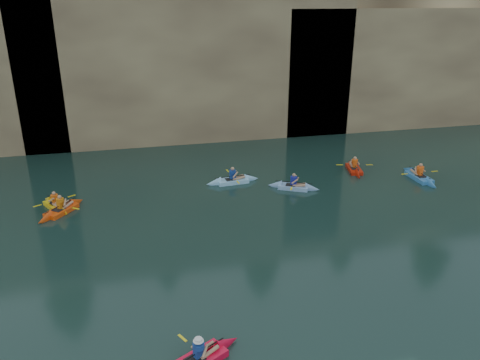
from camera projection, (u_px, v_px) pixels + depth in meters
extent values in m
plane|color=black|center=(236.00, 336.00, 15.06)|extent=(160.00, 160.00, 0.00)
cube|color=tan|center=(157.00, 50.00, 40.07)|extent=(70.00, 16.00, 12.00)
cube|color=tan|center=(193.00, 64.00, 33.90)|extent=(24.00, 2.40, 11.40)
cube|color=tan|center=(434.00, 66.00, 38.52)|extent=(26.00, 2.40, 9.84)
cube|color=black|center=(113.00, 126.00, 33.51)|extent=(3.50, 1.00, 3.20)
cube|color=black|center=(298.00, 107.00, 36.30)|extent=(5.00, 1.00, 4.50)
cube|color=red|center=(199.00, 360.00, 13.88)|extent=(2.40, 1.75, 0.27)
cone|color=red|center=(227.00, 343.00, 14.57)|extent=(1.06, 1.01, 0.70)
cube|color=black|center=(195.00, 359.00, 13.75)|extent=(0.69, 0.65, 0.04)
cube|color=navy|center=(199.00, 350.00, 13.75)|extent=(0.36, 0.32, 0.44)
sphere|color=tan|center=(198.00, 341.00, 13.64)|extent=(0.19, 0.19, 0.19)
cylinder|color=black|center=(199.00, 352.00, 13.78)|extent=(1.66, 0.92, 0.04)
cube|color=yellow|center=(182.00, 338.00, 14.36)|extent=(0.27, 0.41, 0.02)
cylinder|color=white|center=(198.00, 340.00, 13.62)|extent=(0.32, 0.32, 0.09)
cube|color=#ED490F|center=(61.00, 210.00, 23.67)|extent=(2.05, 2.38, 0.26)
cone|color=#ED490F|center=(77.00, 202.00, 24.64)|extent=(1.09, 1.11, 0.72)
cone|color=#ED490F|center=(45.00, 219.00, 22.70)|extent=(1.09, 1.11, 0.72)
cube|color=black|center=(59.00, 209.00, 23.51)|extent=(0.69, 0.71, 0.04)
cube|color=orange|center=(60.00, 203.00, 23.53)|extent=(0.37, 0.39, 0.48)
sphere|color=tan|center=(59.00, 197.00, 23.41)|extent=(0.20, 0.20, 0.20)
cylinder|color=black|center=(61.00, 205.00, 23.57)|extent=(1.31, 1.72, 0.04)
cube|color=yellow|center=(46.00, 202.00, 23.93)|extent=(0.38, 0.32, 0.02)
cube|color=yellow|center=(76.00, 208.00, 23.21)|extent=(0.38, 0.32, 0.02)
cube|color=#81A9D9|center=(293.00, 187.00, 26.61)|extent=(2.38, 1.72, 0.26)
cone|color=#81A9D9|center=(312.00, 189.00, 26.36)|extent=(1.05, 1.00, 0.71)
cone|color=#81A9D9|center=(275.00, 185.00, 26.85)|extent=(1.05, 1.00, 0.71)
cube|color=black|center=(291.00, 185.00, 26.60)|extent=(0.69, 0.65, 0.04)
cube|color=navy|center=(294.00, 181.00, 26.47)|extent=(0.38, 0.33, 0.48)
sphere|color=tan|center=(294.00, 175.00, 26.34)|extent=(0.20, 0.20, 0.20)
cylinder|color=black|center=(294.00, 182.00, 26.51)|extent=(1.88, 1.00, 0.04)
cube|color=yellow|center=(296.00, 177.00, 27.37)|extent=(0.26, 0.41, 0.02)
cube|color=yellow|center=(291.00, 189.00, 25.65)|extent=(0.26, 0.41, 0.02)
cube|color=red|center=(354.00, 169.00, 29.41)|extent=(1.28, 2.54, 0.26)
cone|color=red|center=(350.00, 163.00, 30.48)|extent=(0.88, 1.00, 0.70)
cone|color=red|center=(358.00, 175.00, 28.34)|extent=(0.88, 1.00, 0.70)
cube|color=black|center=(355.00, 168.00, 29.23)|extent=(0.55, 0.64, 0.04)
cube|color=#DF5612|center=(355.00, 163.00, 29.27)|extent=(0.28, 0.36, 0.47)
sphere|color=tan|center=(355.00, 158.00, 29.15)|extent=(0.20, 0.20, 0.20)
cylinder|color=black|center=(354.00, 165.00, 29.31)|extent=(0.52, 2.03, 0.04)
cube|color=yellow|center=(339.00, 165.00, 29.31)|extent=(0.43, 0.17, 0.02)
cube|color=yellow|center=(369.00, 165.00, 29.31)|extent=(0.43, 0.17, 0.02)
cube|color=yellow|center=(56.00, 205.00, 24.23)|extent=(1.68, 2.19, 0.25)
cone|color=yellow|center=(64.00, 211.00, 23.56)|extent=(0.96, 0.99, 0.68)
cone|color=yellow|center=(48.00, 200.00, 24.90)|extent=(0.96, 0.99, 0.68)
cube|color=black|center=(54.00, 203.00, 24.30)|extent=(0.64, 0.69, 0.04)
cube|color=#DD5C12|center=(55.00, 199.00, 24.10)|extent=(0.33, 0.37, 0.46)
sphere|color=tan|center=(54.00, 193.00, 23.98)|extent=(0.19, 0.19, 0.19)
cylinder|color=black|center=(55.00, 201.00, 24.13)|extent=(1.04, 1.76, 0.04)
cube|color=yellow|center=(72.00, 196.00, 24.71)|extent=(0.40, 0.28, 0.02)
cube|color=yellow|center=(37.00, 206.00, 23.55)|extent=(0.40, 0.28, 0.02)
cube|color=#98D6FF|center=(233.00, 181.00, 27.47)|extent=(2.54, 1.00, 0.27)
cone|color=#98D6FF|center=(251.00, 178.00, 27.82)|extent=(0.94, 0.82, 0.74)
cone|color=#98D6FF|center=(213.00, 183.00, 27.12)|extent=(0.94, 0.82, 0.74)
cube|color=black|center=(230.00, 179.00, 27.39)|extent=(0.59, 0.51, 0.04)
cube|color=navy|center=(233.00, 174.00, 27.33)|extent=(0.36, 0.25, 0.50)
sphere|color=tan|center=(233.00, 169.00, 27.20)|extent=(0.21, 0.21, 0.21)
cylinder|color=black|center=(233.00, 176.00, 27.37)|extent=(2.19, 0.24, 0.04)
cube|color=yellow|center=(228.00, 171.00, 28.25)|extent=(0.12, 0.43, 0.02)
cube|color=yellow|center=(238.00, 182.00, 26.49)|extent=(0.12, 0.43, 0.02)
cube|color=#387EC0|center=(419.00, 177.00, 28.05)|extent=(0.79, 2.69, 0.27)
cone|color=#387EC0|center=(407.00, 170.00, 29.20)|extent=(0.75, 0.95, 0.75)
cone|color=#387EC0|center=(432.00, 185.00, 26.90)|extent=(0.75, 0.95, 0.75)
cube|color=black|center=(421.00, 176.00, 27.87)|extent=(0.47, 0.55, 0.04)
cube|color=#FE5B15|center=(420.00, 171.00, 27.90)|extent=(0.22, 0.34, 0.50)
sphere|color=tan|center=(421.00, 165.00, 27.77)|extent=(0.21, 0.21, 0.21)
cylinder|color=black|center=(420.00, 173.00, 27.95)|extent=(0.04, 2.21, 0.04)
cube|color=yellow|center=(405.00, 174.00, 27.73)|extent=(0.42, 0.08, 0.02)
cube|color=yellow|center=(435.00, 171.00, 28.16)|extent=(0.42, 0.08, 0.02)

